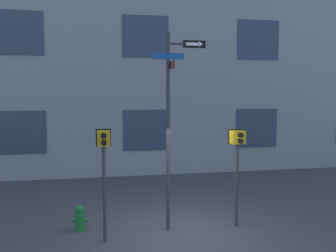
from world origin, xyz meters
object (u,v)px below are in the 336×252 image
object	(u,v)px
fire_hydrant	(80,219)
pedestrian_signal_right	(237,151)
street_sign_pole	(171,115)
pedestrian_signal_left	(104,156)

from	to	relation	value
fire_hydrant	pedestrian_signal_right	bearing A→B (deg)	-6.91
street_sign_pole	fire_hydrant	world-z (taller)	street_sign_pole
pedestrian_signal_left	pedestrian_signal_right	distance (m)	3.30
pedestrian_signal_left	fire_hydrant	bearing A→B (deg)	125.11
street_sign_pole	pedestrian_signal_left	xyz separation A→B (m)	(-1.61, -0.44, -0.87)
pedestrian_signal_left	pedestrian_signal_right	world-z (taller)	pedestrian_signal_left
street_sign_pole	pedestrian_signal_left	distance (m)	1.89
street_sign_pole	pedestrian_signal_left	bearing A→B (deg)	-164.65
pedestrian_signal_right	fire_hydrant	xyz separation A→B (m)	(-3.86, 0.47, -1.63)
street_sign_pole	pedestrian_signal_right	bearing A→B (deg)	-2.83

